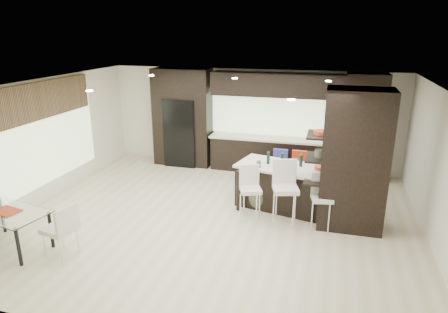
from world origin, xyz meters
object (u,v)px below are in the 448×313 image
(stool_left, at_px, (250,199))
(stool_right, at_px, (321,208))
(kitchen_island, at_px, (290,188))
(stool_mid, at_px, (285,200))
(dining_table, at_px, (10,230))
(bench, at_px, (291,176))
(chair_end, at_px, (60,233))
(floor_vase, at_px, (258,185))

(stool_left, xyz_separation_m, stool_right, (1.39, 0.01, -0.02))
(kitchen_island, distance_m, stool_mid, 0.82)
(dining_table, bearing_deg, stool_mid, 35.71)
(stool_left, distance_m, bench, 2.18)
(bench, relative_size, chair_end, 1.52)
(floor_vase, bearing_deg, dining_table, -144.79)
(stool_left, bearing_deg, dining_table, -172.21)
(bench, bearing_deg, stool_right, -69.52)
(bench, bearing_deg, stool_mid, -87.72)
(stool_mid, distance_m, stool_right, 0.70)
(dining_table, bearing_deg, chair_end, 10.62)
(dining_table, xyz_separation_m, chair_end, (1.04, 0.00, 0.09))
(bench, xyz_separation_m, chair_end, (-3.42, -4.25, 0.18))
(stool_right, relative_size, bench, 0.65)
(kitchen_island, xyz_separation_m, floor_vase, (-0.65, -0.19, 0.07))
(stool_left, xyz_separation_m, bench, (0.60, 2.09, -0.20))
(stool_right, xyz_separation_m, floor_vase, (-1.34, 0.58, 0.11))
(stool_mid, bearing_deg, stool_right, -12.83)
(stool_right, distance_m, floor_vase, 1.47)
(kitchen_island, xyz_separation_m, stool_mid, (0.00, -0.82, 0.06))
(kitchen_island, bearing_deg, chair_end, -126.99)
(kitchen_island, relative_size, dining_table, 1.57)
(stool_left, relative_size, stool_right, 1.05)
(kitchen_island, height_order, stool_mid, stool_mid)
(stool_left, xyz_separation_m, stool_mid, (0.69, -0.03, 0.07))
(stool_mid, xyz_separation_m, dining_table, (-4.55, -2.13, -0.18))
(dining_table, relative_size, chair_end, 1.63)
(stool_mid, height_order, stool_right, stool_mid)
(chair_end, bearing_deg, stool_mid, -47.54)
(stool_left, height_order, chair_end, stool_left)
(bench, height_order, dining_table, dining_table)
(stool_left, relative_size, dining_table, 0.63)
(stool_right, bearing_deg, bench, 99.45)
(chair_end, bearing_deg, stool_left, -41.30)
(stool_right, height_order, dining_table, stool_right)
(stool_mid, height_order, chair_end, stool_mid)
(stool_right, distance_m, bench, 2.23)
(stool_right, height_order, bench, stool_right)
(kitchen_island, bearing_deg, bench, 107.13)
(stool_left, height_order, dining_table, stool_left)
(stool_left, xyz_separation_m, dining_table, (-3.86, -2.16, -0.11))
(dining_table, height_order, chair_end, chair_end)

